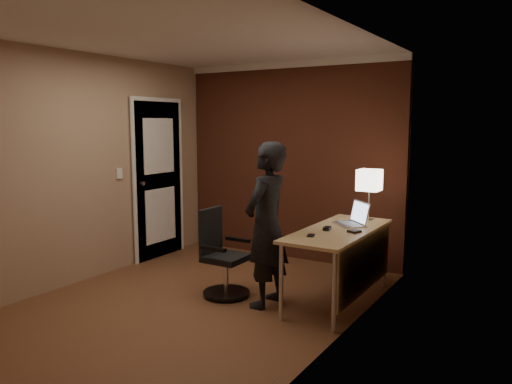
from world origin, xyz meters
TOP-DOWN VIEW (x-y plane):
  - room at (-0.27, 1.54)m, footprint 4.00×4.00m
  - desk at (1.25, 0.72)m, footprint 0.60×1.50m
  - desk_lamp at (1.28, 1.29)m, footprint 0.22×0.22m
  - laptop at (1.23, 1.00)m, footprint 0.42×0.41m
  - mouse at (1.10, 0.62)m, footprint 0.07×0.11m
  - phone at (1.08, 0.31)m, footprint 0.09×0.13m
  - wallet at (1.36, 0.66)m, footprint 0.12×0.13m
  - office_chair at (0.10, 0.29)m, footprint 0.47×0.48m
  - person at (0.62, 0.29)m, footprint 0.38×0.58m

SIDE VIEW (x-z plane):
  - office_chair at x=0.10m, z-range -0.05..0.82m
  - desk at x=1.25m, z-range 0.24..0.97m
  - phone at x=1.08m, z-range 0.73..0.74m
  - wallet at x=1.36m, z-range 0.73..0.75m
  - mouse at x=1.10m, z-range 0.73..0.76m
  - person at x=0.62m, z-range 0.00..1.57m
  - laptop at x=1.23m, z-range 0.68..0.91m
  - desk_lamp at x=1.28m, z-range 0.88..1.41m
  - room at x=-0.27m, z-range -0.63..3.37m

